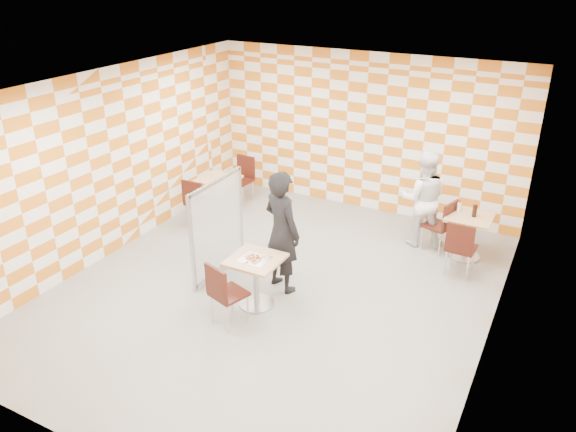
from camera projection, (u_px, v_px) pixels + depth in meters
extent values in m
plane|color=gray|center=(276.00, 289.00, 8.37)|extent=(7.00, 7.00, 0.00)
plane|color=white|center=(274.00, 88.00, 7.12)|extent=(7.00, 7.00, 0.00)
plane|color=white|center=(365.00, 133.00, 10.56)|extent=(6.00, 0.00, 6.00)
plane|color=white|center=(112.00, 163.00, 9.01)|extent=(0.00, 7.00, 7.00)
plane|color=white|center=(502.00, 244.00, 6.48)|extent=(0.00, 7.00, 7.00)
cube|color=tan|center=(255.00, 260.00, 7.71)|extent=(0.70, 0.70, 0.04)
cylinder|color=#A5A5AA|center=(256.00, 282.00, 7.86)|extent=(0.08, 0.08, 0.70)
cylinder|color=#A5A5AA|center=(257.00, 303.00, 8.01)|extent=(0.50, 0.50, 0.03)
cube|color=tan|center=(470.00, 217.00, 8.98)|extent=(0.70, 0.70, 0.04)
cylinder|color=#A5A5AA|center=(467.00, 237.00, 9.13)|extent=(0.08, 0.08, 0.70)
cylinder|color=#A5A5AA|center=(464.00, 256.00, 9.28)|extent=(0.50, 0.50, 0.03)
cube|color=tan|center=(218.00, 179.00, 10.52)|extent=(0.70, 0.70, 0.04)
cylinder|color=#A5A5AA|center=(219.00, 197.00, 10.67)|extent=(0.08, 0.08, 0.70)
cylinder|color=#A5A5AA|center=(220.00, 214.00, 10.81)|extent=(0.50, 0.50, 0.03)
cube|color=#37120B|center=(229.00, 294.00, 7.44)|extent=(0.53, 0.53, 0.04)
cube|color=#37120B|center=(216.00, 283.00, 7.21)|extent=(0.41, 0.17, 0.45)
cylinder|color=silver|center=(248.00, 309.00, 7.54)|extent=(0.03, 0.03, 0.43)
cylinder|color=silver|center=(232.00, 299.00, 7.76)|extent=(0.03, 0.03, 0.43)
cylinder|color=silver|center=(228.00, 319.00, 7.32)|extent=(0.03, 0.03, 0.43)
cylinder|color=silver|center=(212.00, 308.00, 7.54)|extent=(0.03, 0.03, 0.43)
cube|color=#37120B|center=(461.00, 248.00, 8.62)|extent=(0.44, 0.44, 0.04)
cube|color=#37120B|center=(460.00, 239.00, 8.36)|extent=(0.42, 0.06, 0.45)
cylinder|color=silver|center=(473.00, 259.00, 8.77)|extent=(0.03, 0.03, 0.43)
cylinder|color=silver|center=(452.00, 254.00, 8.93)|extent=(0.03, 0.03, 0.43)
cylinder|color=silver|center=(468.00, 269.00, 8.51)|extent=(0.03, 0.03, 0.43)
cylinder|color=silver|center=(445.00, 263.00, 8.66)|extent=(0.03, 0.03, 0.43)
cube|color=#37120B|center=(438.00, 226.00, 9.34)|extent=(0.52, 0.52, 0.04)
cube|color=#37120B|center=(450.00, 215.00, 9.10)|extent=(0.16, 0.41, 0.45)
cylinder|color=silver|center=(433.00, 232.00, 9.65)|extent=(0.03, 0.03, 0.43)
cylinder|color=silver|center=(422.00, 238.00, 9.43)|extent=(0.03, 0.03, 0.43)
cylinder|color=silver|center=(450.00, 238.00, 9.44)|extent=(0.03, 0.03, 0.43)
cylinder|color=silver|center=(440.00, 245.00, 9.22)|extent=(0.03, 0.03, 0.43)
cube|color=#37120B|center=(200.00, 202.00, 10.23)|extent=(0.44, 0.44, 0.04)
cube|color=#37120B|center=(192.00, 193.00, 9.96)|extent=(0.42, 0.06, 0.45)
cylinder|color=silver|center=(213.00, 212.00, 10.40)|extent=(0.03, 0.03, 0.43)
cylinder|color=silver|center=(198.00, 209.00, 10.53)|extent=(0.03, 0.03, 0.43)
cylinder|color=silver|center=(203.00, 219.00, 10.12)|extent=(0.03, 0.03, 0.43)
cylinder|color=silver|center=(187.00, 216.00, 10.26)|extent=(0.03, 0.03, 0.43)
cube|color=#37120B|center=(240.00, 181.00, 11.20)|extent=(0.45, 0.45, 0.04)
cube|color=#37120B|center=(246.00, 166.00, 11.24)|extent=(0.42, 0.07, 0.45)
cylinder|color=silver|center=(229.00, 193.00, 11.24)|extent=(0.03, 0.03, 0.43)
cylinder|color=silver|center=(243.00, 196.00, 11.08)|extent=(0.03, 0.03, 0.43)
cylinder|color=silver|center=(239.00, 188.00, 11.51)|extent=(0.03, 0.03, 0.43)
cylinder|color=silver|center=(253.00, 191.00, 11.34)|extent=(0.03, 0.03, 0.43)
cube|color=white|center=(218.00, 226.00, 8.51)|extent=(0.02, 1.30, 1.40)
cube|color=#B2B2B7|center=(215.00, 182.00, 8.21)|extent=(0.05, 1.30, 0.05)
cube|color=#B2B2B7|center=(220.00, 267.00, 8.81)|extent=(0.05, 1.30, 0.05)
cube|color=#B2B2B7|center=(192.00, 244.00, 7.99)|extent=(0.05, 0.05, 1.50)
cylinder|color=#B2B2B7|center=(195.00, 290.00, 8.31)|extent=(0.08, 0.08, 0.05)
cube|color=#B2B2B7|center=(240.00, 211.00, 9.03)|extent=(0.05, 0.05, 1.50)
cylinder|color=#B2B2B7|center=(242.00, 253.00, 9.36)|extent=(0.08, 0.08, 0.05)
imported|color=black|center=(282.00, 232.00, 8.06)|extent=(0.79, 0.66, 1.84)
imported|color=white|center=(423.00, 199.00, 9.39)|extent=(0.97, 0.86, 1.67)
cube|color=silver|center=(255.00, 259.00, 7.68)|extent=(0.38, 0.34, 0.01)
cone|color=tan|center=(255.00, 258.00, 7.68)|extent=(0.40, 0.40, 0.02)
cone|color=#F2D88C|center=(255.00, 257.00, 7.69)|extent=(0.33, 0.33, 0.01)
cylinder|color=maroon|center=(247.00, 259.00, 7.61)|extent=(0.04, 0.04, 0.01)
cylinder|color=maroon|center=(254.00, 260.00, 7.58)|extent=(0.04, 0.04, 0.01)
cylinder|color=maroon|center=(254.00, 257.00, 7.65)|extent=(0.04, 0.04, 0.01)
cylinder|color=maroon|center=(253.00, 255.00, 7.71)|extent=(0.04, 0.04, 0.01)
cylinder|color=maroon|center=(259.00, 257.00, 7.65)|extent=(0.04, 0.04, 0.01)
torus|color=black|center=(257.00, 258.00, 7.62)|extent=(0.03, 0.03, 0.01)
torus|color=black|center=(251.00, 258.00, 7.63)|extent=(0.03, 0.03, 0.01)
torus|color=black|center=(257.00, 256.00, 7.69)|extent=(0.03, 0.03, 0.01)
torus|color=black|center=(249.00, 256.00, 7.68)|extent=(0.03, 0.03, 0.01)
cylinder|color=white|center=(459.00, 207.00, 9.08)|extent=(0.06, 0.06, 0.16)
cylinder|color=red|center=(460.00, 201.00, 9.04)|extent=(0.04, 0.04, 0.04)
cylinder|color=black|center=(475.00, 211.00, 8.90)|extent=(0.07, 0.07, 0.20)
cylinder|color=red|center=(476.00, 204.00, 8.86)|extent=(0.03, 0.03, 0.03)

